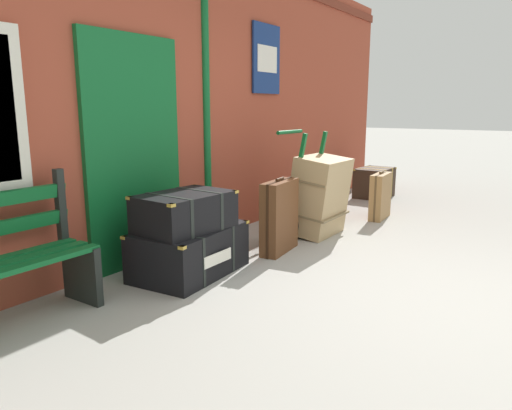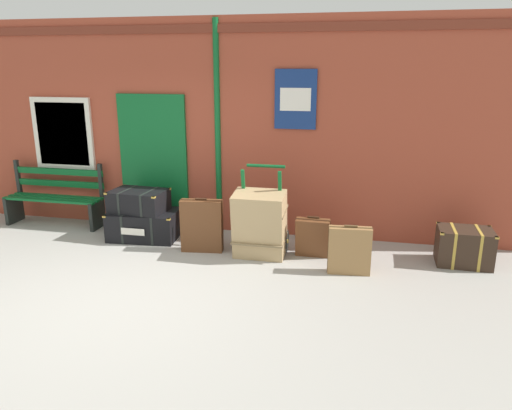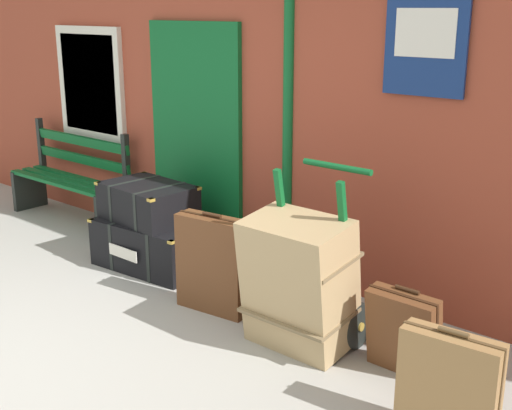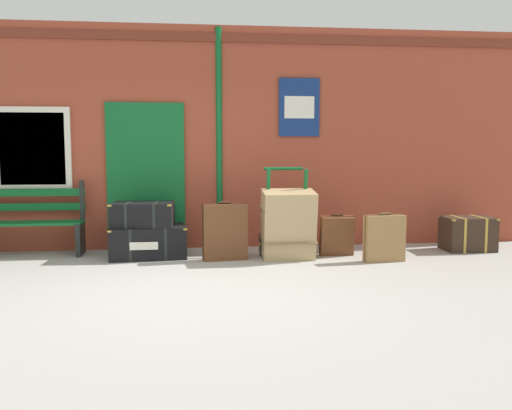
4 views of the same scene
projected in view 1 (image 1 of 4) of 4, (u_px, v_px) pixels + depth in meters
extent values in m
plane|color=#A3A099|center=(414.00, 299.00, 3.73)|extent=(60.00, 60.00, 0.00)
cube|color=#9E422D|center=(163.00, 93.00, 4.83)|extent=(10.40, 0.30, 3.20)
cube|color=#0F5B28|center=(135.00, 153.00, 4.38)|extent=(1.10, 0.05, 2.10)
cube|color=#093718|center=(136.00, 153.00, 4.37)|extent=(0.06, 0.02, 2.10)
cylinder|color=#0F5B28|center=(206.00, 94.00, 5.13)|extent=(0.09, 0.09, 3.14)
cube|color=navy|center=(266.00, 59.00, 5.99)|extent=(0.60, 0.02, 0.84)
cube|color=white|center=(267.00, 59.00, 5.98)|extent=(0.44, 0.01, 0.32)
cube|color=black|center=(82.00, 273.00, 3.65)|extent=(0.06, 0.40, 0.45)
cube|color=black|center=(61.00, 205.00, 3.66)|extent=(0.06, 0.06, 0.56)
cube|color=black|center=(189.00, 251.00, 4.27)|extent=(1.05, 0.72, 0.42)
cube|color=black|center=(173.00, 258.00, 4.08)|extent=(0.09, 0.65, 0.43)
cube|color=black|center=(204.00, 245.00, 4.46)|extent=(0.09, 0.65, 0.43)
cube|color=#B79338|center=(182.00, 248.00, 3.68)|extent=(0.05, 0.05, 0.02)
cube|color=#B79338|center=(246.00, 222.00, 4.50)|extent=(0.05, 0.05, 0.02)
cube|color=#B79338|center=(124.00, 237.00, 3.97)|extent=(0.05, 0.05, 0.02)
cube|color=#B79338|center=(194.00, 215.00, 4.79)|extent=(0.05, 0.05, 0.02)
cube|color=silver|center=(218.00, 258.00, 4.06)|extent=(0.36, 0.01, 0.10)
cube|color=black|center=(185.00, 212.00, 4.14)|extent=(0.83, 0.59, 0.32)
cube|color=black|center=(169.00, 215.00, 4.00)|extent=(0.07, 0.55, 0.33)
cube|color=black|center=(199.00, 208.00, 4.28)|extent=(0.07, 0.55, 0.33)
cube|color=#B79338|center=(171.00, 205.00, 3.67)|extent=(0.05, 0.05, 0.02)
cube|color=#B79338|center=(235.00, 192.00, 4.26)|extent=(0.05, 0.05, 0.02)
cube|color=#B79338|center=(130.00, 198.00, 3.97)|extent=(0.05, 0.05, 0.02)
cube|color=#B79338|center=(195.00, 186.00, 4.56)|extent=(0.05, 0.05, 0.02)
cube|color=black|center=(320.00, 233.00, 5.61)|extent=(0.56, 0.28, 0.03)
cube|color=#0F5B28|center=(296.00, 186.00, 5.40)|extent=(0.04, 0.26, 1.19)
cube|color=#0F5B28|center=(316.00, 180.00, 5.81)|extent=(0.04, 0.26, 1.19)
cylinder|color=#0F5B28|center=(290.00, 132.00, 5.61)|extent=(0.54, 0.04, 0.04)
cylinder|color=black|center=(287.00, 224.00, 5.46)|extent=(0.04, 0.32, 0.32)
cylinder|color=#B79338|center=(287.00, 224.00, 5.46)|extent=(0.07, 0.06, 0.06)
cylinder|color=black|center=(313.00, 214.00, 5.98)|extent=(0.04, 0.32, 0.32)
cylinder|color=#B79338|center=(313.00, 214.00, 5.98)|extent=(0.07, 0.06, 0.06)
cube|color=tan|center=(320.00, 196.00, 5.53)|extent=(0.68, 0.54, 0.93)
cube|color=olive|center=(319.00, 212.00, 5.57)|extent=(0.70, 0.46, 0.08)
cube|color=olive|center=(320.00, 179.00, 5.49)|extent=(0.70, 0.46, 0.08)
cube|color=brown|center=(333.00, 201.00, 6.22)|extent=(0.46, 0.23, 0.55)
cylinder|color=#3A2112|center=(333.00, 179.00, 6.17)|extent=(0.16, 0.03, 0.03)
cube|color=#351E10|center=(333.00, 201.00, 6.22)|extent=(0.47, 0.11, 0.54)
cube|color=brown|center=(279.00, 217.00, 4.89)|extent=(0.59, 0.25, 0.74)
cylinder|color=#3A2112|center=(280.00, 179.00, 4.82)|extent=(0.16, 0.05, 0.03)
cube|color=#351E10|center=(279.00, 217.00, 4.89)|extent=(0.59, 0.10, 0.75)
cube|color=olive|center=(380.00, 196.00, 6.38)|extent=(0.54, 0.20, 0.60)
cylinder|color=brown|center=(382.00, 172.00, 6.32)|extent=(0.16, 0.04, 0.03)
cube|color=brown|center=(380.00, 196.00, 6.38)|extent=(0.54, 0.07, 0.61)
cube|color=#332319|center=(374.00, 183.00, 7.92)|extent=(0.69, 0.49, 0.48)
cube|color=#B79338|center=(371.00, 184.00, 7.80)|extent=(0.05, 0.49, 0.49)
cube|color=#B79338|center=(378.00, 181.00, 8.04)|extent=(0.05, 0.49, 0.49)
cube|color=#B79338|center=(381.00, 172.00, 7.49)|extent=(0.05, 0.05, 0.02)
cube|color=#B79338|center=(395.00, 168.00, 8.00)|extent=(0.05, 0.05, 0.02)
cube|color=#B79338|center=(354.00, 170.00, 7.74)|extent=(0.05, 0.05, 0.02)
cube|color=#B79338|center=(370.00, 166.00, 8.25)|extent=(0.05, 0.05, 0.02)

